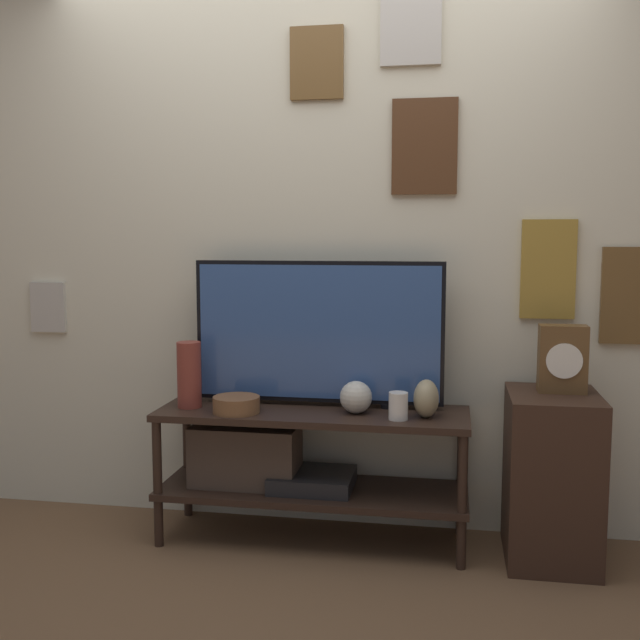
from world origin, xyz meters
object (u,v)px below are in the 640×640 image
object	(u,v)px
vase_urn_stoneware	(426,399)
mantel_clock	(563,359)
candle_jar	(398,406)
vase_round_glass	(356,397)
television	(318,332)
vase_tall_ceramic	(189,375)
vase_wide_bowl	(236,404)

from	to	relation	value
vase_urn_stoneware	mantel_clock	world-z (taller)	mantel_clock
candle_jar	mantel_clock	bearing A→B (deg)	10.42
vase_round_glass	candle_jar	world-z (taller)	vase_round_glass
television	vase_tall_ceramic	xyz separation A→B (m)	(-0.56, -0.13, -0.19)
vase_tall_ceramic	mantel_clock	world-z (taller)	mantel_clock
vase_round_glass	mantel_clock	bearing A→B (deg)	2.70
vase_urn_stoneware	mantel_clock	distance (m)	0.58
vase_wide_bowl	vase_urn_stoneware	xyz separation A→B (m)	(0.81, 0.05, 0.05)
vase_round_glass	vase_wide_bowl	bearing A→B (deg)	-171.33
candle_jar	mantel_clock	world-z (taller)	mantel_clock
vase_tall_ceramic	vase_wide_bowl	bearing A→B (deg)	-14.97
television	vase_wide_bowl	size ratio (longest dim) A/B	5.48
television	vase_urn_stoneware	world-z (taller)	television
candle_jar	vase_wide_bowl	bearing A→B (deg)	179.65
vase_round_glass	vase_wide_bowl	size ratio (longest dim) A/B	0.69
vase_wide_bowl	candle_jar	xyz separation A→B (m)	(0.70, -0.00, 0.02)
vase_wide_bowl	vase_tall_ceramic	xyz separation A→B (m)	(-0.23, 0.06, 0.11)
vase_urn_stoneware	mantel_clock	bearing A→B (deg)	6.52
television	candle_jar	xyz separation A→B (m)	(0.37, -0.19, -0.28)
vase_urn_stoneware	vase_round_glass	bearing A→B (deg)	175.62
mantel_clock	vase_tall_ceramic	bearing A→B (deg)	-178.01
vase_urn_stoneware	mantel_clock	size ratio (longest dim) A/B	0.57
vase_urn_stoneware	candle_jar	xyz separation A→B (m)	(-0.11, -0.06, -0.02)
television	vase_urn_stoneware	distance (m)	0.56
vase_urn_stoneware	candle_jar	bearing A→B (deg)	-152.28
vase_urn_stoneware	vase_wide_bowl	bearing A→B (deg)	-176.13
vase_wide_bowl	mantel_clock	size ratio (longest dim) A/B	0.73
television	vase_wide_bowl	bearing A→B (deg)	-149.92
television	vase_wide_bowl	distance (m)	0.48
vase_round_glass	vase_urn_stoneware	size ratio (longest dim) A/B	0.87
candle_jar	mantel_clock	xyz separation A→B (m)	(0.67, 0.12, 0.20)
candle_jar	mantel_clock	distance (m)	0.71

